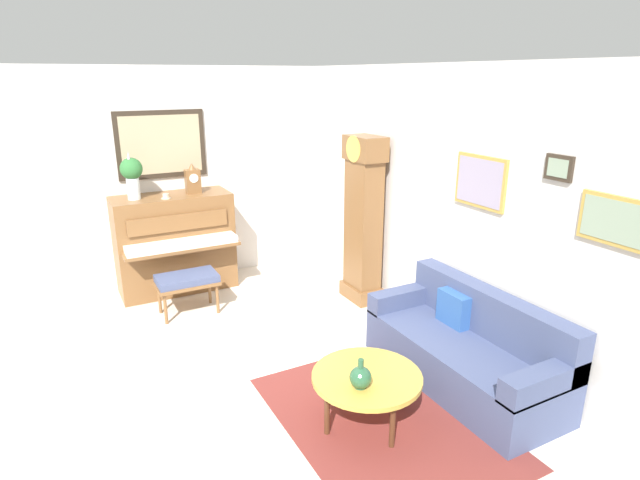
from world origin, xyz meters
The scene contains 13 objects.
ground_plane centered at (0.00, 0.00, -0.05)m, with size 6.40×6.00×0.10m, color beige.
wall_left centered at (-2.60, 0.00, 1.41)m, with size 0.13×4.90×2.80m.
wall_back centered at (0.02, 2.40, 1.40)m, with size 5.30×0.13×2.80m.
area_rug centered at (1.28, 0.96, 0.00)m, with size 2.10×1.50×0.01m, color maroon.
piano centered at (-2.23, 0.15, 0.63)m, with size 0.87×1.44×1.26m.
piano_bench centered at (-1.45, 0.09, 0.41)m, with size 0.42×0.70×0.48m.
grandfather_clock centered at (-0.85, 2.11, 0.96)m, with size 0.52×0.34×2.03m.
couch centered at (1.15, 1.96, 0.31)m, with size 1.90×0.80×0.84m.
coffee_table centered at (1.21, 0.84, 0.39)m, with size 0.88×0.88×0.42m.
mantel_clock centered at (-2.23, 0.44, 1.43)m, with size 0.13×0.18×0.38m.
flower_vase centered at (-2.23, -0.28, 1.57)m, with size 0.26×0.26×0.58m.
teacup centered at (-2.08, 0.06, 1.28)m, with size 0.12×0.12×0.06m.
green_jug centered at (1.33, 0.70, 0.51)m, with size 0.17×0.17×0.24m.
Camera 1 is at (4.19, -1.17, 2.69)m, focal length 29.08 mm.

